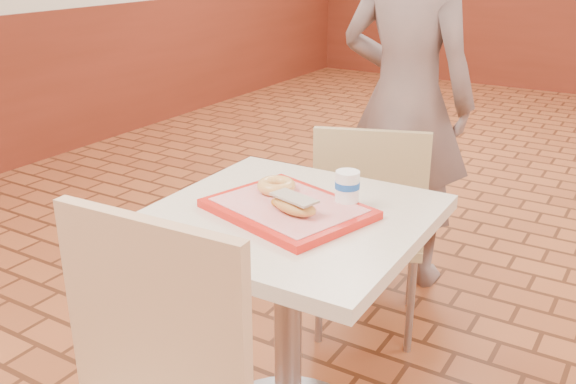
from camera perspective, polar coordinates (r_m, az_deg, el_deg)
The scene contains 7 objects.
main_table at distance 1.83m, azimuth 0.00°, elevation -8.96°, with size 0.71×0.71×0.75m.
chair_main_back at distance 2.38m, azimuth 7.28°, elevation -2.59°, with size 0.51×0.51×0.85m.
customer at distance 2.78m, azimuth 10.41°, elevation 7.95°, with size 0.59×0.39×1.61m, color #6F5956.
serving_tray at distance 1.72m, azimuth 0.00°, elevation -1.49°, with size 0.40×0.31×0.02m.
ring_donut at distance 1.79m, azimuth -1.05°, elevation 0.56°, with size 0.11×0.11×0.03m, color #E3A252.
long_john_donut at distance 1.65m, azimuth 0.46°, elevation -1.15°, with size 0.16×0.11×0.05m.
paper_cup at distance 1.73m, azimuth 5.29°, elevation 0.55°, with size 0.07×0.07×0.08m.
Camera 1 is at (-0.23, -2.05, 1.43)m, focal length 40.00 mm.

